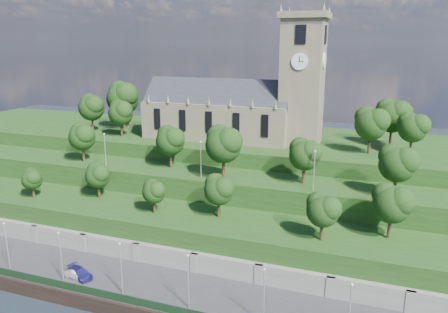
% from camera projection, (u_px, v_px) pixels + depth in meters
% --- Properties ---
extents(promenade, '(160.00, 12.00, 2.00)m').
position_uv_depth(promenade, '(148.00, 289.00, 63.00)').
color(promenade, '#2D2D30').
rests_on(promenade, ground).
extents(quay_wall, '(160.00, 0.50, 2.20)m').
position_uv_depth(quay_wall, '(126.00, 312.00, 57.47)').
color(quay_wall, black).
rests_on(quay_wall, ground).
extents(fence, '(160.00, 0.10, 1.20)m').
position_uv_depth(fence, '(128.00, 300.00, 57.68)').
color(fence, '#16331A').
rests_on(fence, promenade).
extents(retaining_wall, '(160.00, 2.10, 5.00)m').
position_uv_depth(retaining_wall, '(167.00, 261.00, 68.05)').
color(retaining_wall, slate).
rests_on(retaining_wall, ground).
extents(embankment_lower, '(160.00, 12.00, 8.00)m').
position_uv_depth(embankment_lower, '(183.00, 236.00, 73.16)').
color(embankment_lower, '#193A13').
rests_on(embankment_lower, ground).
extents(embankment_upper, '(160.00, 10.00, 12.00)m').
position_uv_depth(embankment_upper, '(208.00, 203.00, 82.66)').
color(embankment_upper, '#193A13').
rests_on(embankment_upper, ground).
extents(hilltop, '(160.00, 32.00, 15.00)m').
position_uv_depth(hilltop, '(241.00, 167.00, 101.38)').
color(hilltop, '#193A13').
rests_on(hilltop, ground).
extents(church, '(38.60, 12.35, 27.60)m').
position_uv_depth(church, '(240.00, 105.00, 93.66)').
color(church, brown).
rests_on(church, hilltop).
extents(trees_lower, '(66.08, 9.07, 8.13)m').
position_uv_depth(trees_lower, '(233.00, 192.00, 68.48)').
color(trees_lower, black).
rests_on(trees_lower, embankment_lower).
extents(trees_upper, '(65.23, 8.96, 9.56)m').
position_uv_depth(trees_upper, '(228.00, 146.00, 77.33)').
color(trees_upper, black).
rests_on(trees_upper, embankment_upper).
extents(trees_hilltop, '(75.90, 15.98, 11.53)m').
position_uv_depth(trees_hilltop, '(221.00, 109.00, 94.65)').
color(trees_hilltop, black).
rests_on(trees_hilltop, hilltop).
extents(lamp_posts_promenade, '(60.36, 0.36, 7.64)m').
position_uv_depth(lamp_posts_promenade, '(121.00, 264.00, 59.10)').
color(lamp_posts_promenade, '#B2B2B7').
rests_on(lamp_posts_promenade, promenade).
extents(lamp_posts_upper, '(40.36, 0.36, 6.76)m').
position_uv_depth(lamp_posts_upper, '(201.00, 156.00, 77.40)').
color(lamp_posts_upper, '#B2B2B7').
rests_on(lamp_posts_upper, embankment_upper).
extents(car_middle, '(3.83, 1.85, 1.21)m').
position_uv_depth(car_middle, '(76.00, 274.00, 64.03)').
color(car_middle, '#B6B4B9').
rests_on(car_middle, promenade).
extents(car_right, '(5.21, 3.66, 1.40)m').
position_uv_depth(car_right, '(80.00, 273.00, 64.18)').
color(car_right, navy).
rests_on(car_right, promenade).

